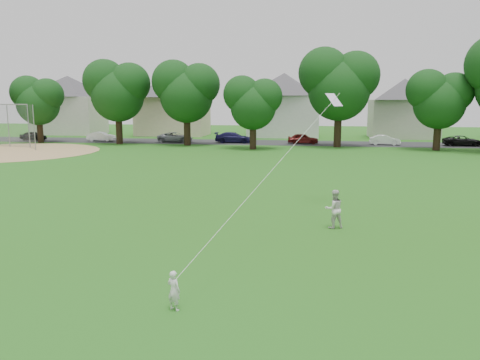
# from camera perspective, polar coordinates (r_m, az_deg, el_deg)

# --- Properties ---
(ground) EXTENTS (160.00, 160.00, 0.00)m
(ground) POSITION_cam_1_polar(r_m,az_deg,el_deg) (15.26, -6.21, -9.68)
(ground) COLOR #296116
(ground) RESTS_ON ground
(street) EXTENTS (90.00, 7.00, 0.01)m
(street) POSITION_cam_1_polar(r_m,az_deg,el_deg) (56.26, 4.73, 4.55)
(street) COLOR #2D2D30
(street) RESTS_ON ground
(dirt_infield) EXTENTS (18.00, 18.00, 0.02)m
(dirt_infield) POSITION_cam_1_polar(r_m,az_deg,el_deg) (51.63, -26.70, 3.09)
(dirt_infield) COLOR #9E7F51
(dirt_infield) RESTS_ON ground
(toddler) EXTENTS (0.43, 0.37, 1.01)m
(toddler) POSITION_cam_1_polar(r_m,az_deg,el_deg) (11.75, -8.07, -13.19)
(toddler) COLOR silver
(toddler) RESTS_ON ground
(older_boy) EXTENTS (0.92, 0.82, 1.56)m
(older_boy) POSITION_cam_1_polar(r_m,az_deg,el_deg) (19.00, 11.39, -3.48)
(older_boy) COLOR silver
(older_boy) RESTS_ON ground
(kite) EXTENTS (2.62, 6.77, 13.92)m
(kite) POSITION_cam_1_polar(r_m,az_deg,el_deg) (16.79, 4.88, 2.30)
(kite) COLOR white
(kite) RESTS_ON ground
(baseball_backstop) EXTENTS (10.34, 3.40, 4.59)m
(baseball_backstop) POSITION_cam_1_polar(r_m,az_deg,el_deg) (56.50, -26.77, 5.90)
(baseball_backstop) COLOR gray
(baseball_backstop) RESTS_ON ground
(tree_row) EXTENTS (79.71, 10.64, 11.52)m
(tree_row) POSITION_cam_1_polar(r_m,az_deg,el_deg) (50.11, 9.01, 11.22)
(tree_row) COLOR black
(tree_row) RESTS_ON ground
(parked_cars) EXTENTS (64.41, 2.06, 1.28)m
(parked_cars) POSITION_cam_1_polar(r_m,az_deg,el_deg) (55.11, 6.89, 5.04)
(parked_cars) COLOR black
(parked_cars) RESTS_ON ground
(house_row) EXTENTS (76.91, 14.10, 10.27)m
(house_row) POSITION_cam_1_polar(r_m,az_deg,el_deg) (66.14, 3.79, 9.87)
(house_row) COLOR silver
(house_row) RESTS_ON ground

